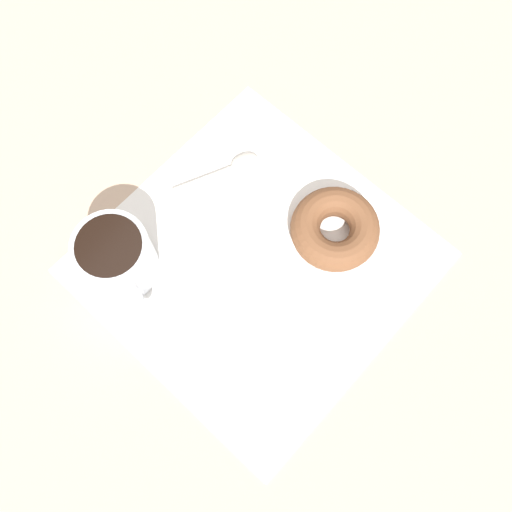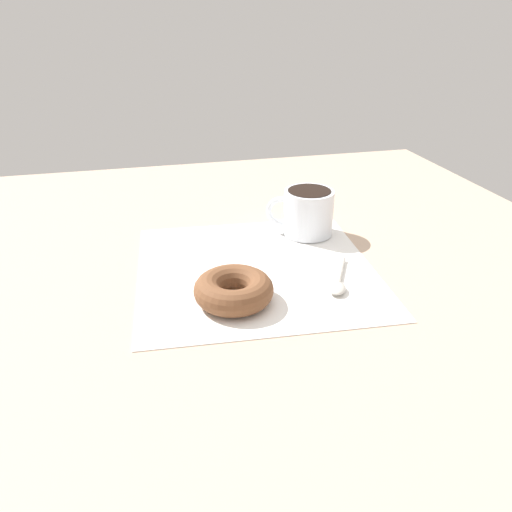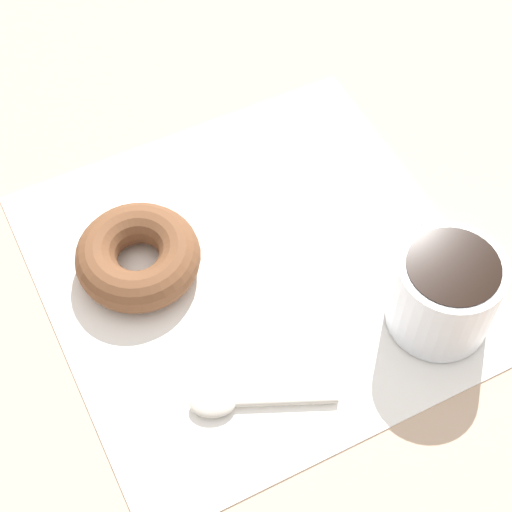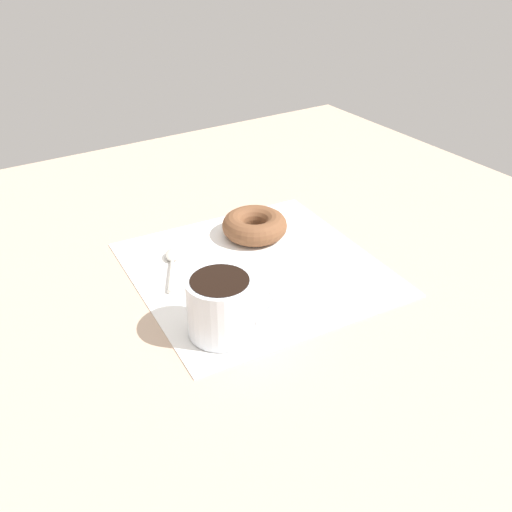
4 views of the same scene
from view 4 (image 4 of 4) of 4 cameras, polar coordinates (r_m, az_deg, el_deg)
name	(u,v)px [view 4 (image 4 of 4)]	position (r cm, az deg, el deg)	size (l,w,h in cm)	color
ground_plane	(265,267)	(88.21, 0.94, -1.11)	(120.00, 120.00, 2.00)	tan
napkin	(256,268)	(85.78, 0.00, -1.23)	(35.14, 35.14, 0.30)	white
coffee_cup	(222,305)	(71.07, -3.41, -4.92)	(8.49, 11.22, 7.83)	silver
donut	(255,225)	(93.43, -0.14, 3.08)	(10.69, 10.69, 3.59)	brown
spoon	(172,260)	(87.74, -8.38, -0.36)	(10.91, 6.79, 0.90)	#B7B2A8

